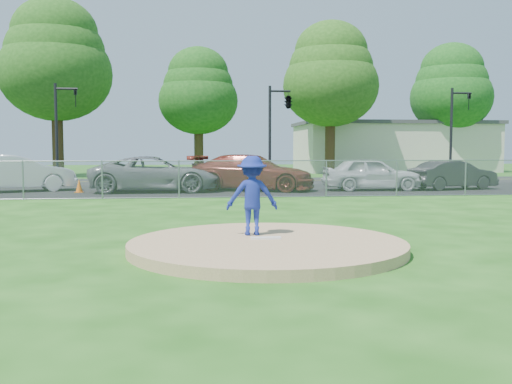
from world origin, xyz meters
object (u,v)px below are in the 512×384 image
Objects in this scene: pitcher at (252,196)px; parked_car_charcoal at (453,175)px; traffic_cone at (79,186)px; tree_center at (198,91)px; parked_car_gray at (155,174)px; tree_far_right at (451,88)px; tree_left at (56,59)px; commercial_building at (391,147)px; tree_right at (331,74)px; traffic_signal_left at (61,124)px; parked_car_white at (16,173)px; traffic_signal_center at (286,103)px; parked_car_darkred at (252,172)px; traffic_signal_right at (455,126)px; parked_car_pearl at (371,174)px.

parked_car_charcoal is (11.33, 14.74, -0.31)m from pitcher.
parked_car_charcoal is (17.68, 0.06, 0.39)m from traffic_cone.
parked_car_gray is (-2.19, -18.48, -5.64)m from tree_center.
tree_left is at bearing -172.65° from tree_far_right.
commercial_building is 31.95m from traffic_cone.
tree_right is at bearing -164.74° from tree_far_right.
parked_car_charcoal is at bearing -18.06° from traffic_signal_left.
pitcher is 16.00m from traffic_cone.
tree_right reaches higher than parked_car_white.
parked_car_darkred is (-2.63, -6.15, -3.75)m from traffic_signal_center.
tree_right reaches higher than traffic_signal_left.
traffic_signal_right is at bearing 0.00° from traffic_signal_left.
parked_car_gray is (5.58, -6.48, -2.54)m from traffic_signal_left.
tree_center is 1.92× the size of parked_car_white.
commercial_building is at bearing 14.53° from tree_left.
tree_right is 12.08m from traffic_signal_right.
commercial_building is at bearing -112.02° from pitcher.
tree_far_right is 17.39× the size of traffic_cone.
traffic_cone is at bearing -74.07° from tree_left.
parked_car_pearl is at bearing -22.71° from traffic_signal_left.
parked_car_white is at bearing -97.68° from traffic_signal_left.
tree_right is at bearing 46.75° from traffic_cone.
traffic_signal_center is 1.31× the size of parked_car_charcoal.
parked_car_white is at bearing 82.35° from parked_car_gray.
tree_far_right reaches higher than tree_center.
traffic_cone is 7.94m from parked_car_darkred.
tree_center is 0.92× the size of tree_far_right.
parked_car_charcoal is at bearing -116.01° from parked_car_white.
traffic_signal_right is (5.24, -10.00, -4.29)m from tree_right.
traffic_cone is at bearing -65.09° from pitcher.
tree_right is at bearing -5.33° from parked_car_charcoal.
commercial_building is at bearing 44.97° from traffic_cone.
commercial_building reaches higher than parked_car_gray.
parked_car_gray is at bearing -159.60° from traffic_signal_right.
tree_right is at bearing 29.38° from traffic_signal_left.
traffic_signal_right reaches higher than parked_car_white.
tree_right is 20.83m from traffic_signal_left.
traffic_signal_left is (-28.76, -13.00, -3.70)m from tree_far_right.
tree_left is 10.59m from tree_center.
tree_right is 23.87m from traffic_cone.
traffic_cone is (4.44, -15.54, -7.92)m from tree_left.
tree_left is at bearing -18.08° from parked_car_white.
tree_right is at bearing -104.92° from pitcher.
tree_left is 17.84m from traffic_signal_center.
pitcher is (-16.22, -37.22, -1.14)m from commercial_building.
tree_left is 2.13× the size of parked_car_darkred.
tree_center is at bearing 168.69° from tree_right.
tree_center is 20.42m from parked_car_white.
parked_car_darkred reaches higher than parked_car_gray.
tree_left reaches higher than parked_car_charcoal.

